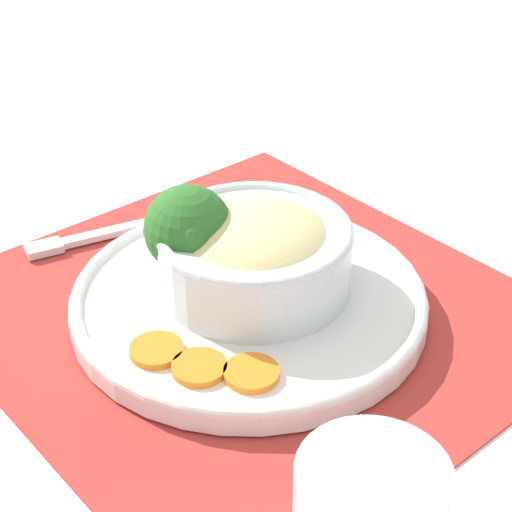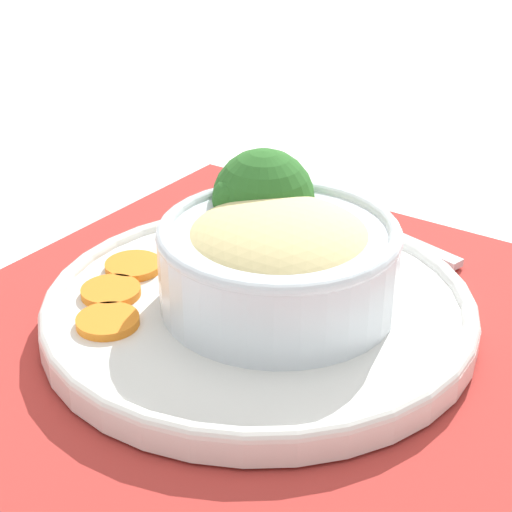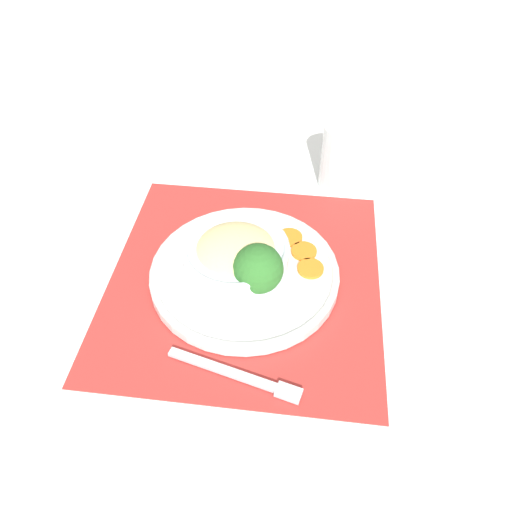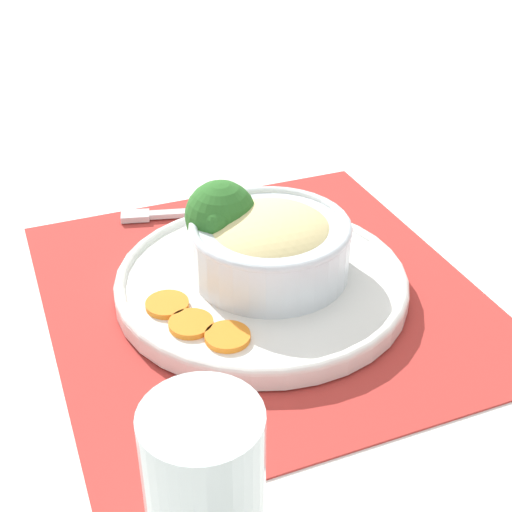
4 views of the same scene
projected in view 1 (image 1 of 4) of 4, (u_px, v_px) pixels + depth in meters
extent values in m
plane|color=white|center=(249.00, 314.00, 0.69)|extent=(4.00, 4.00, 0.00)
cube|color=#B2332D|center=(249.00, 312.00, 0.69)|extent=(0.45, 0.43, 0.00)
cylinder|color=white|center=(249.00, 302.00, 0.69)|extent=(0.28, 0.28, 0.02)
torus|color=white|center=(249.00, 294.00, 0.68)|extent=(0.28, 0.28, 0.01)
cylinder|color=silver|center=(254.00, 259.00, 0.68)|extent=(0.15, 0.15, 0.05)
torus|color=silver|center=(254.00, 231.00, 0.66)|extent=(0.16, 0.16, 0.01)
ellipsoid|color=beige|center=(254.00, 245.00, 0.67)|extent=(0.13, 0.13, 0.06)
cylinder|color=#759E51|center=(190.00, 270.00, 0.69)|extent=(0.02, 0.02, 0.03)
sphere|color=#2D6B28|center=(188.00, 229.00, 0.67)|extent=(0.07, 0.07, 0.07)
sphere|color=#2D6B28|center=(193.00, 237.00, 0.65)|extent=(0.03, 0.03, 0.03)
sphere|color=#2D6B28|center=(183.00, 213.00, 0.68)|extent=(0.03, 0.03, 0.03)
cylinder|color=orange|center=(157.00, 350.00, 0.62)|extent=(0.04, 0.04, 0.01)
cylinder|color=orange|center=(199.00, 367.00, 0.60)|extent=(0.04, 0.04, 0.01)
cylinder|color=orange|center=(251.00, 373.00, 0.60)|extent=(0.04, 0.04, 0.01)
cube|color=silver|center=(125.00, 229.00, 0.79)|extent=(0.05, 0.18, 0.01)
cube|color=silver|center=(44.00, 248.00, 0.76)|extent=(0.03, 0.04, 0.01)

